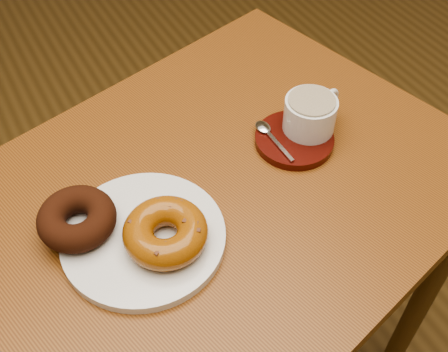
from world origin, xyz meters
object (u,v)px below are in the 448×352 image
cafe_table (214,236)px  saucer (294,140)px  coffee_cup (311,113)px  donut_plate (144,237)px

cafe_table → saucer: 0.21m
cafe_table → coffee_cup: bearing=-5.2°
coffee_cup → donut_plate: bearing=177.2°
cafe_table → donut_plate: donut_plate is taller
saucer → coffee_cup: coffee_cup is taller
donut_plate → saucer: 0.30m
cafe_table → donut_plate: (-0.13, -0.04, 0.13)m
saucer → donut_plate: bearing=-168.5°
donut_plate → coffee_cup: 0.34m
donut_plate → cafe_table: bearing=15.5°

